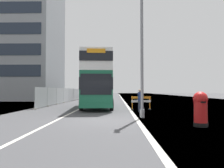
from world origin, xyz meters
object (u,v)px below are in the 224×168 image
red_pillar_postbox (201,107)px  roadworks_barrier (141,101)px  double_decker_bus (97,81)px  pedestrian_at_kerb (140,101)px  lamppost_foreground (142,54)px  car_oncoming_near (88,95)px  car_receding_mid (93,94)px

red_pillar_postbox → roadworks_barrier: 8.83m
double_decker_bus → roadworks_barrier: size_ratio=6.06×
roadworks_barrier → pedestrian_at_kerb: pedestrian_at_kerb is taller
double_decker_bus → roadworks_barrier: double_decker_bus is taller
roadworks_barrier → pedestrian_at_kerb: (-0.31, -2.03, 0.15)m
double_decker_bus → roadworks_barrier: 5.01m
lamppost_foreground → roadworks_barrier: (0.55, 5.43, -3.19)m
double_decker_bus → pedestrian_at_kerb: bearing=-49.5°
car_oncoming_near → pedestrian_at_kerb: 20.05m
double_decker_bus → lamppost_foreground: bearing=-65.8°
car_receding_mid → double_decker_bus: bearing=-82.7°
lamppost_foreground → car_oncoming_near: bearing=105.7°
red_pillar_postbox → car_oncoming_near: size_ratio=0.35×
lamppost_foreground → car_receding_mid: (-6.21, 28.99, -2.83)m
lamppost_foreground → roadworks_barrier: 6.32m
double_decker_bus → car_receding_mid: double_decker_bus is taller
roadworks_barrier → car_oncoming_near: size_ratio=0.38×
pedestrian_at_kerb → car_oncoming_near: bearing=109.0°
red_pillar_postbox → double_decker_bus: bearing=117.7°
roadworks_barrier → pedestrian_at_kerb: size_ratio=0.98×
car_receding_mid → pedestrian_at_kerb: (6.44, -25.60, -0.20)m
roadworks_barrier → car_receding_mid: size_ratio=0.38×
lamppost_foreground → car_receding_mid: bearing=102.1°
lamppost_foreground → car_oncoming_near: lamppost_foreground is taller
roadworks_barrier → car_oncoming_near: car_oncoming_near is taller
double_decker_bus → lamppost_foreground: 8.59m
double_decker_bus → lamppost_foreground: size_ratio=1.26×
double_decker_bus → lamppost_foreground: (3.47, -7.75, 1.31)m
car_oncoming_near → red_pillar_postbox: bearing=-71.5°
lamppost_foreground → double_decker_bus: bearing=114.2°
pedestrian_at_kerb → double_decker_bus: bearing=130.5°
pedestrian_at_kerb → lamppost_foreground: bearing=-94.0°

